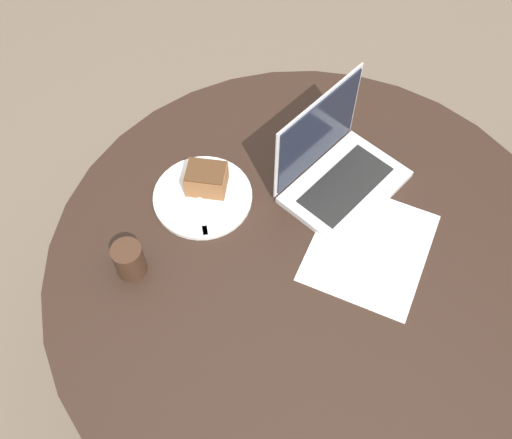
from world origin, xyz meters
name	(u,v)px	position (x,y,z in m)	size (l,w,h in m)	color
ground_plane	(295,364)	(0.00, 0.00, 0.00)	(12.00, 12.00, 0.00)	#6B5B4C
dining_table	(308,286)	(0.00, 0.00, 0.61)	(1.27, 1.27, 0.75)	black
paper_document	(369,247)	(-0.13, 0.07, 0.75)	(0.39, 0.37, 0.00)	white
plate	(203,197)	(0.08, -0.31, 0.75)	(0.25, 0.25, 0.01)	white
cake_slice	(207,179)	(0.06, -0.33, 0.79)	(0.12, 0.13, 0.07)	brown
fork	(202,213)	(0.12, -0.27, 0.76)	(0.11, 0.16, 0.00)	silver
coffee_glass	(129,260)	(0.33, -0.27, 0.79)	(0.07, 0.07, 0.09)	#3D2619
laptop	(337,170)	(-0.20, -0.13, 0.79)	(0.32, 0.24, 0.26)	silver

